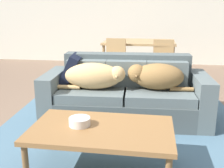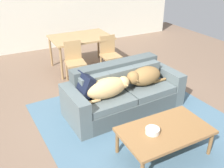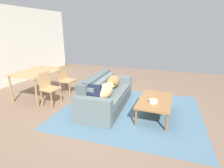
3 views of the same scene
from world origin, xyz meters
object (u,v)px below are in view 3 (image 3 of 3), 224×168
(couch, at_px, (105,95))
(coffee_table, at_px, (155,101))
(bowl_on_coffee_table, at_px, (153,101))
(dog_on_left_cushion, at_px, (105,91))
(throw_pillow_by_left_arm, at_px, (91,94))
(dining_table, at_px, (39,73))
(dog_on_right_cushion, at_px, (112,82))
(dining_chair_near_right, at_px, (66,79))
(dining_chair_near_left, at_px, (48,87))

(couch, xyz_separation_m, coffee_table, (-0.07, -1.26, 0.05))
(couch, relative_size, bowl_on_coffee_table, 11.26)
(dog_on_left_cushion, xyz_separation_m, throw_pillow_by_left_arm, (-0.37, 0.17, 0.02))
(throw_pillow_by_left_arm, relative_size, coffee_table, 0.34)
(coffee_table, bearing_deg, dog_on_left_cushion, 104.65)
(bowl_on_coffee_table, relative_size, dining_table, 0.13)
(dog_on_right_cushion, distance_m, coffee_table, 1.29)
(coffee_table, xyz_separation_m, bowl_on_coffee_table, (-0.19, 0.02, 0.08))
(couch, bearing_deg, throw_pillow_by_left_arm, 176.00)
(dog_on_right_cushion, height_order, throw_pillow_by_left_arm, throw_pillow_by_left_arm)
(dining_table, distance_m, dining_chair_near_right, 0.77)
(throw_pillow_by_left_arm, relative_size, dining_chair_near_right, 0.48)
(dog_on_right_cushion, relative_size, throw_pillow_by_left_arm, 1.93)
(dining_chair_near_left, distance_m, dining_chair_near_right, 0.86)
(dog_on_left_cushion, bearing_deg, dining_chair_near_left, 86.81)
(dining_chair_near_left, bearing_deg, dog_on_left_cushion, -84.03)
(throw_pillow_by_left_arm, xyz_separation_m, dining_chair_near_right, (1.23, 1.50, -0.13))
(dog_on_left_cushion, xyz_separation_m, dog_on_right_cushion, (0.73, 0.10, 0.00))
(throw_pillow_by_left_arm, bearing_deg, dining_table, 69.52)
(dining_table, bearing_deg, dining_chair_near_left, -122.26)
(bowl_on_coffee_table, xyz_separation_m, dining_chair_near_right, (0.77, 2.75, 0.03))
(dog_on_left_cushion, relative_size, dining_chair_near_left, 0.99)
(dog_on_left_cushion, distance_m, dog_on_right_cushion, 0.73)
(couch, relative_size, dining_chair_near_left, 2.38)
(couch, relative_size, dining_chair_near_right, 2.42)
(dog_on_right_cushion, xyz_separation_m, coffee_table, (-0.44, -1.19, -0.22))
(couch, height_order, bowl_on_coffee_table, couch)
(dining_table, relative_size, dining_chair_near_right, 1.59)
(dining_table, height_order, dining_chair_near_left, dining_chair_near_left)
(coffee_table, distance_m, bowl_on_coffee_table, 0.21)
(bowl_on_coffee_table, height_order, dining_table, dining_table)
(coffee_table, relative_size, dining_table, 0.88)
(dog_on_left_cushion, relative_size, dog_on_right_cushion, 1.09)
(dog_on_right_cushion, bearing_deg, bowl_on_coffee_table, -121.51)
(dog_on_left_cushion, xyz_separation_m, bowl_on_coffee_table, (0.09, -1.08, -0.14))
(dog_on_right_cushion, relative_size, bowl_on_coffee_table, 4.29)
(dog_on_right_cushion, bearing_deg, couch, 166.98)
(coffee_table, bearing_deg, bowl_on_coffee_table, 174.53)
(dog_on_right_cushion, xyz_separation_m, dining_chair_near_left, (-0.72, 1.51, -0.09))
(couch, height_order, dining_table, couch)
(couch, bearing_deg, bowl_on_coffee_table, -105.33)
(dining_chair_near_right, bearing_deg, coffee_table, -100.13)
(couch, distance_m, dog_on_left_cushion, 0.48)
(coffee_table, bearing_deg, dining_table, 87.97)
(couch, height_order, throw_pillow_by_left_arm, throw_pillow_by_left_arm)
(dog_on_right_cushion, distance_m, throw_pillow_by_left_arm, 1.10)
(coffee_table, bearing_deg, dining_chair_near_right, 78.23)
(dog_on_right_cushion, height_order, coffee_table, dog_on_right_cushion)
(coffee_table, bearing_deg, dining_chair_near_left, 95.98)
(dog_on_right_cushion, bearing_deg, dog_on_left_cushion, -175.50)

